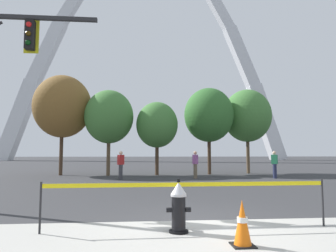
{
  "coord_description": "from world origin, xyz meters",
  "views": [
    {
      "loc": [
        -1.15,
        -6.43,
        1.48
      ],
      "look_at": [
        -0.13,
        5.0,
        2.5
      ],
      "focal_mm": 32.54,
      "sensor_mm": 36.0,
      "label": 1
    }
  ],
  "objects_px": {
    "fire_hydrant": "(179,207)",
    "pedestrian_walking_right": "(121,165)",
    "monument_arch": "(147,58)",
    "pedestrian_standing_center": "(195,164)",
    "traffic_cone_by_hydrant": "(242,223)",
    "pedestrian_walking_left": "(275,164)"
  },
  "relations": [
    {
      "from": "monument_arch",
      "to": "pedestrian_walking_right",
      "type": "xyz_separation_m",
      "value": [
        -2.25,
        -46.01,
        -20.76
      ]
    },
    {
      "from": "fire_hydrant",
      "to": "pedestrian_walking_left",
      "type": "xyz_separation_m",
      "value": [
        7.12,
        11.58,
        0.35
      ]
    },
    {
      "from": "traffic_cone_by_hydrant",
      "to": "pedestrian_walking_right",
      "type": "distance_m",
      "value": 12.53
    },
    {
      "from": "pedestrian_standing_center",
      "to": "fire_hydrant",
      "type": "bearing_deg",
      "value": -101.71
    },
    {
      "from": "fire_hydrant",
      "to": "traffic_cone_by_hydrant",
      "type": "distance_m",
      "value": 1.3
    },
    {
      "from": "monument_arch",
      "to": "pedestrian_walking_right",
      "type": "bearing_deg",
      "value": -92.8
    },
    {
      "from": "fire_hydrant",
      "to": "pedestrian_walking_right",
      "type": "relative_size",
      "value": 0.62
    },
    {
      "from": "fire_hydrant",
      "to": "pedestrian_standing_center",
      "type": "xyz_separation_m",
      "value": [
        2.48,
        11.98,
        0.35
      ]
    },
    {
      "from": "monument_arch",
      "to": "traffic_cone_by_hydrant",
      "type": "bearing_deg",
      "value": -89.54
    },
    {
      "from": "fire_hydrant",
      "to": "pedestrian_standing_center",
      "type": "bearing_deg",
      "value": 78.29
    },
    {
      "from": "monument_arch",
      "to": "pedestrian_standing_center",
      "type": "relative_size",
      "value": 37.3
    },
    {
      "from": "monument_arch",
      "to": "fire_hydrant",
      "type": "bearing_deg",
      "value": -90.44
    },
    {
      "from": "traffic_cone_by_hydrant",
      "to": "monument_arch",
      "type": "relative_size",
      "value": 0.01
    },
    {
      "from": "pedestrian_standing_center",
      "to": "pedestrian_walking_right",
      "type": "distance_m",
      "value": 4.34
    },
    {
      "from": "traffic_cone_by_hydrant",
      "to": "pedestrian_standing_center",
      "type": "height_order",
      "value": "pedestrian_standing_center"
    },
    {
      "from": "pedestrian_walking_right",
      "to": "traffic_cone_by_hydrant",
      "type": "bearing_deg",
      "value": -77.44
    },
    {
      "from": "fire_hydrant",
      "to": "pedestrian_walking_right",
      "type": "distance_m",
      "value": 11.46
    },
    {
      "from": "pedestrian_standing_center",
      "to": "monument_arch",
      "type": "bearing_deg",
      "value": 92.58
    },
    {
      "from": "traffic_cone_by_hydrant",
      "to": "pedestrian_walking_left",
      "type": "bearing_deg",
      "value": 63.58
    },
    {
      "from": "pedestrian_walking_right",
      "to": "pedestrian_walking_left",
      "type": "bearing_deg",
      "value": 1.77
    },
    {
      "from": "fire_hydrant",
      "to": "pedestrian_standing_center",
      "type": "height_order",
      "value": "pedestrian_standing_center"
    },
    {
      "from": "traffic_cone_by_hydrant",
      "to": "monument_arch",
      "type": "bearing_deg",
      "value": 90.46
    }
  ]
}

